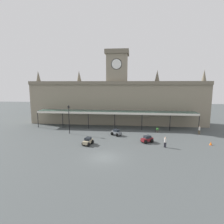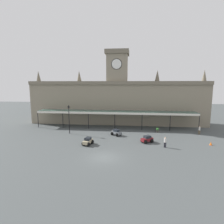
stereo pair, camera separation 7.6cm
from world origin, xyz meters
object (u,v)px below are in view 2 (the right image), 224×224
object	(u,v)px
car_beige_sedan	(88,142)
victorian_lamppost	(69,116)
car_grey_sedan	(116,133)
pedestrian_beside_cars	(165,142)
pedestrian_crossing_forecourt	(199,130)
traffic_cone	(211,143)
car_maroon_sedan	(147,140)
planter_by_canopy	(157,130)

from	to	relation	value
car_beige_sedan	victorian_lamppost	size ratio (longest dim) A/B	0.39
car_grey_sedan	pedestrian_beside_cars	distance (m)	10.03
pedestrian_beside_cars	pedestrian_crossing_forecourt	world-z (taller)	same
car_beige_sedan	victorian_lamppost	bearing A→B (deg)	130.26
car_beige_sedan	traffic_cone	distance (m)	19.91
car_maroon_sedan	traffic_cone	xyz separation A→B (m)	(10.15, -0.28, -0.22)
car_beige_sedan	pedestrian_crossing_forecourt	world-z (taller)	pedestrian_crossing_forecourt
traffic_cone	victorian_lamppost	bearing A→B (deg)	170.34
pedestrian_beside_cars	pedestrian_crossing_forecourt	size ratio (longest dim) A/B	1.00
pedestrian_crossing_forecourt	car_beige_sedan	bearing A→B (deg)	-157.65
car_beige_sedan	car_grey_sedan	bearing A→B (deg)	54.83
traffic_cone	car_grey_sedan	bearing A→B (deg)	165.76
pedestrian_crossing_forecourt	victorian_lamppost	xyz separation A→B (m)	(-25.43, -2.16, 2.57)
car_maroon_sedan	pedestrian_crossing_forecourt	bearing A→B (deg)	30.21
car_maroon_sedan	planter_by_canopy	size ratio (longest dim) A/B	2.34
car_grey_sedan	pedestrian_beside_cars	world-z (taller)	pedestrian_beside_cars
planter_by_canopy	pedestrian_beside_cars	bearing A→B (deg)	-90.18
car_grey_sedan	planter_by_canopy	distance (m)	8.74
car_maroon_sedan	car_beige_sedan	bearing A→B (deg)	-167.36
car_grey_sedan	victorian_lamppost	distance (m)	9.81
pedestrian_beside_cars	car_grey_sedan	bearing A→B (deg)	144.07
car_beige_sedan	traffic_cone	xyz separation A→B (m)	(19.81, 1.89, -0.22)
car_beige_sedan	pedestrian_beside_cars	distance (m)	12.26
car_grey_sedan	car_beige_sedan	bearing A→B (deg)	-125.17
car_maroon_sedan	pedestrian_beside_cars	size ratio (longest dim) A/B	1.35
traffic_cone	pedestrian_beside_cars	bearing A→B (deg)	-165.89
victorian_lamppost	planter_by_canopy	bearing A→B (deg)	9.35
victorian_lamppost	pedestrian_crossing_forecourt	bearing A→B (deg)	4.86
car_beige_sedan	traffic_cone	size ratio (longest dim) A/B	3.84
car_grey_sedan	victorian_lamppost	world-z (taller)	victorian_lamppost
pedestrian_beside_cars	pedestrian_crossing_forecourt	xyz separation A→B (m)	(7.97, 8.32, 0.00)
pedestrian_beside_cars	traffic_cone	xyz separation A→B (m)	(7.56, 1.90, -0.62)
victorian_lamppost	traffic_cone	bearing A→B (deg)	-9.66
pedestrian_crossing_forecourt	pedestrian_beside_cars	bearing A→B (deg)	-133.76
planter_by_canopy	car_beige_sedan	bearing A→B (deg)	-143.67
car_grey_sedan	car_beige_sedan	distance (m)	7.18
traffic_cone	pedestrian_crossing_forecourt	bearing A→B (deg)	86.36
car_maroon_sedan	victorian_lamppost	xyz separation A→B (m)	(-14.88, 3.98, 2.98)
car_grey_sedan	victorian_lamppost	xyz separation A→B (m)	(-9.35, 0.28, 2.98)
victorian_lamppost	pedestrian_beside_cars	bearing A→B (deg)	-19.43
pedestrian_beside_cars	traffic_cone	size ratio (longest dim) A/B	2.91
car_maroon_sedan	pedestrian_beside_cars	distance (m)	3.40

